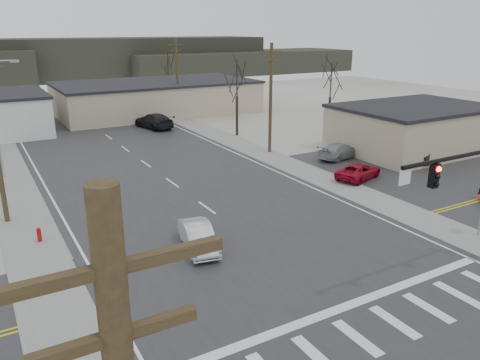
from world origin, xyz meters
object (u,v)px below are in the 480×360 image
object	(u,v)px
car_parked_red	(359,171)
car_parked_dark_b	(428,155)
car_far_b	(51,105)
car_parked_silver	(340,151)
sedan_crossing	(198,237)
car_far_a	(154,121)
fire_hydrant	(39,235)

from	to	relation	value
car_parked_red	car_parked_dark_b	bearing A→B (deg)	-105.12
car_parked_red	car_parked_dark_b	distance (m)	8.41
car_far_b	car_parked_silver	distance (m)	44.66
sedan_crossing	car_far_a	bearing A→B (deg)	85.22
car_far_b	sedan_crossing	bearing A→B (deg)	-109.29
sedan_crossing	car_far_b	xyz separation A→B (m)	(0.63, 50.95, 0.02)
car_far_b	car_parked_red	xyz separation A→B (m)	(15.33, -46.13, -0.10)
car_parked_silver	fire_hydrant	bearing A→B (deg)	88.82
car_far_b	car_parked_red	world-z (taller)	car_far_b
fire_hydrant	car_parked_silver	size ratio (longest dim) A/B	0.18
sedan_crossing	car_parked_silver	size ratio (longest dim) A/B	0.87
car_parked_dark_b	car_parked_silver	size ratio (longest dim) A/B	0.89
car_far_a	car_far_b	distance (m)	21.37
car_far_b	car_parked_silver	bearing A→B (deg)	-84.63
fire_hydrant	car_far_a	distance (m)	30.69
car_far_a	car_parked_dark_b	size ratio (longest dim) A/B	1.40
fire_hydrant	sedan_crossing	xyz separation A→B (m)	(7.21, -5.13, 0.27)
sedan_crossing	car_parked_silver	xyz separation A→B (m)	(18.76, 10.13, -0.00)
car_far_b	car_parked_dark_b	xyz separation A→B (m)	(23.73, -45.73, -0.02)
fire_hydrant	car_parked_dark_b	size ratio (longest dim) A/B	0.21
car_far_a	car_parked_red	size ratio (longest dim) A/B	1.34
fire_hydrant	car_parked_dark_b	bearing A→B (deg)	0.15
fire_hydrant	car_parked_dark_b	world-z (taller)	car_parked_dark_b
sedan_crossing	car_far_b	world-z (taller)	car_far_b
sedan_crossing	car_parked_dark_b	bearing A→B (deg)	23.22
sedan_crossing	car_parked_red	size ratio (longest dim) A/B	0.93
car_parked_silver	car_far_a	bearing A→B (deg)	12.93
fire_hydrant	car_far_a	size ratio (longest dim) A/B	0.15
car_far_a	sedan_crossing	bearing A→B (deg)	62.88
fire_hydrant	car_far_a	world-z (taller)	car_far_a
fire_hydrant	car_parked_red	distance (m)	23.17
car_parked_red	car_far_a	bearing A→B (deg)	-2.89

